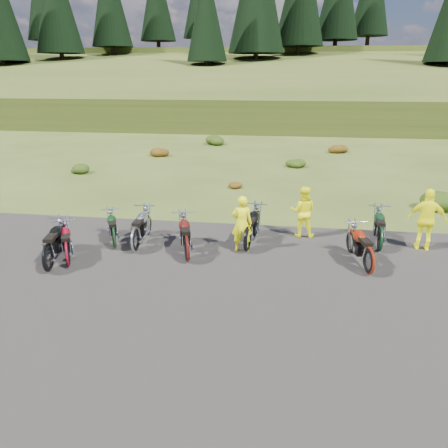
% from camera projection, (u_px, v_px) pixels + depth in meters
% --- Properties ---
extents(ground, '(300.00, 300.00, 0.00)m').
position_uv_depth(ground, '(207.00, 272.00, 11.94)').
color(ground, '#374818').
rests_on(ground, ground).
extents(gravel_pad, '(20.00, 12.00, 0.04)m').
position_uv_depth(gravel_pad, '(192.00, 308.00, 10.07)').
color(gravel_pad, black).
rests_on(gravel_pad, ground).
extents(hill_slope, '(300.00, 45.97, 9.37)m').
position_uv_depth(hill_slope, '(273.00, 113.00, 58.70)').
color(hill_slope, '#334216').
rests_on(hill_slope, ground).
extents(hill_plateau, '(300.00, 90.00, 9.17)m').
position_uv_depth(hill_plateau, '(282.00, 93.00, 114.80)').
color(hill_plateau, '#334216').
rests_on(hill_plateau, ground).
extents(conifer_21, '(5.28, 5.28, 14.00)m').
position_uv_depth(conifer_21, '(206.00, 12.00, 55.79)').
color(conifer_21, black).
rests_on(conifer_21, ground).
extents(shrub_1, '(1.03, 1.03, 0.61)m').
position_uv_depth(shrub_1, '(79.00, 167.00, 23.64)').
color(shrub_1, '#1C300C').
rests_on(shrub_1, ground).
extents(shrub_2, '(1.30, 1.30, 0.77)m').
position_uv_depth(shrub_2, '(158.00, 151.00, 28.18)').
color(shrub_2, '#652B0C').
rests_on(shrub_2, ground).
extents(shrub_3, '(1.56, 1.56, 0.92)m').
position_uv_depth(shrub_3, '(216.00, 139.00, 32.71)').
color(shrub_3, '#1C300C').
rests_on(shrub_3, ground).
extents(shrub_4, '(0.77, 0.77, 0.45)m').
position_uv_depth(shrub_4, '(234.00, 183.00, 20.53)').
color(shrub_4, '#652B0C').
rests_on(shrub_4, ground).
extents(shrub_5, '(1.03, 1.03, 0.61)m').
position_uv_depth(shrub_5, '(295.00, 162.00, 25.07)').
color(shrub_5, '#1C300C').
rests_on(shrub_5, ground).
extents(shrub_6, '(1.30, 1.30, 0.77)m').
position_uv_depth(shrub_6, '(337.00, 147.00, 29.61)').
color(shrub_6, '#652B0C').
rests_on(shrub_6, ground).
extents(shrub_7, '(1.56, 1.56, 0.92)m').
position_uv_depth(shrub_7, '(444.00, 198.00, 17.32)').
color(shrub_7, '#1C300C').
rests_on(shrub_7, ground).
extents(motorcycle_0, '(1.15, 2.32, 1.16)m').
position_uv_depth(motorcycle_0, '(50.00, 272.00, 11.93)').
color(motorcycle_0, black).
rests_on(motorcycle_0, ground).
extents(motorcycle_1, '(1.51, 2.06, 1.04)m').
position_uv_depth(motorcycle_1, '(69.00, 267.00, 12.25)').
color(motorcycle_1, maroon).
rests_on(motorcycle_1, ground).
extents(motorcycle_2, '(1.37, 1.96, 0.98)m').
position_uv_depth(motorcycle_2, '(115.00, 249.00, 13.48)').
color(motorcycle_2, black).
rests_on(motorcycle_2, ground).
extents(motorcycle_3, '(0.82, 2.19, 1.13)m').
position_uv_depth(motorcycle_3, '(136.00, 252.00, 13.24)').
color(motorcycle_3, '#A5A5A9').
rests_on(motorcycle_3, ground).
extents(motorcycle_4, '(1.33, 2.28, 1.13)m').
position_uv_depth(motorcycle_4, '(187.00, 262.00, 12.56)').
color(motorcycle_4, '#4E100D').
rests_on(motorcycle_4, ground).
extents(motorcycle_5, '(1.02, 2.32, 1.18)m').
position_uv_depth(motorcycle_5, '(247.00, 252.00, 13.27)').
color(motorcycle_5, black).
rests_on(motorcycle_5, ground).
extents(motorcycle_6, '(1.12, 2.20, 1.10)m').
position_uv_depth(motorcycle_6, '(367.00, 274.00, 11.78)').
color(motorcycle_6, maroon).
rests_on(motorcycle_6, ground).
extents(motorcycle_7, '(0.91, 2.18, 1.11)m').
position_uv_depth(motorcycle_7, '(379.00, 251.00, 13.29)').
color(motorcycle_7, black).
rests_on(motorcycle_7, ground).
extents(person_middle, '(0.66, 0.46, 1.73)m').
position_uv_depth(person_middle, '(242.00, 225.00, 13.01)').
color(person_middle, '#F0F00C').
rests_on(person_middle, ground).
extents(person_right_a, '(0.86, 0.69, 1.68)m').
position_uv_depth(person_right_a, '(303.00, 212.00, 14.23)').
color(person_right_a, '#F0F00C').
rests_on(person_right_a, ground).
extents(person_right_b, '(1.17, 0.63, 1.90)m').
position_uv_depth(person_right_b, '(427.00, 221.00, 13.11)').
color(person_right_b, '#F0F00C').
rests_on(person_right_b, ground).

